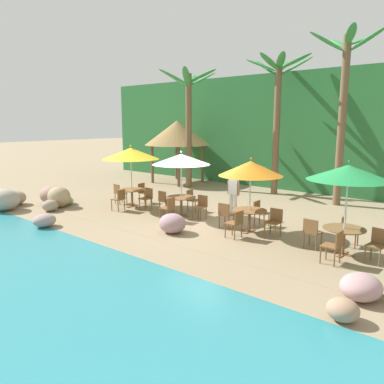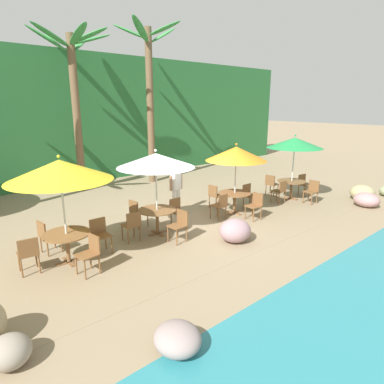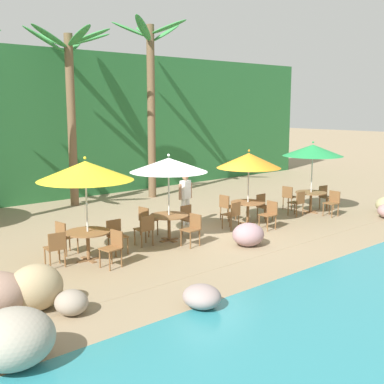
% 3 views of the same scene
% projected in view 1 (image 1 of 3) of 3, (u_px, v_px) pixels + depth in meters
% --- Properties ---
extents(ground_plane, '(120.00, 120.00, 0.00)m').
position_uv_depth(ground_plane, '(205.00, 222.00, 13.63)').
color(ground_plane, '#937F60').
extents(terrace_deck, '(18.00, 5.20, 0.01)m').
position_uv_depth(terrace_deck, '(205.00, 222.00, 13.63)').
color(terrace_deck, '#937F60').
rests_on(terrace_deck, ground).
extents(foliage_backdrop, '(28.00, 2.40, 6.00)m').
position_uv_depth(foliage_backdrop, '(313.00, 132.00, 19.81)').
color(foliage_backdrop, '#286633').
rests_on(foliage_backdrop, ground).
extents(rock_seawall, '(17.21, 3.12, 0.88)m').
position_uv_depth(rock_seawall, '(86.00, 211.00, 13.69)').
color(rock_seawall, '#96A070').
rests_on(rock_seawall, ground).
extents(umbrella_yellow, '(2.33, 2.33, 2.58)m').
position_uv_depth(umbrella_yellow, '(131.00, 154.00, 15.66)').
color(umbrella_yellow, silver).
rests_on(umbrella_yellow, ground).
extents(dining_table_yellow, '(1.10, 1.10, 0.74)m').
position_uv_depth(dining_table_yellow, '(132.00, 192.00, 15.96)').
color(dining_table_yellow, brown).
rests_on(dining_table_yellow, ground).
extents(chair_yellow_seaward, '(0.43, 0.44, 0.87)m').
position_uv_depth(chair_yellow_seaward, '(147.00, 197.00, 15.48)').
color(chair_yellow_seaward, brown).
rests_on(chair_yellow_seaward, ground).
extents(chair_yellow_inland, '(0.48, 0.47, 0.87)m').
position_uv_depth(chair_yellow_inland, '(143.00, 191.00, 16.73)').
color(chair_yellow_inland, brown).
rests_on(chair_yellow_inland, ground).
extents(chair_yellow_left, '(0.46, 0.47, 0.87)m').
position_uv_depth(chair_yellow_left, '(119.00, 192.00, 16.52)').
color(chair_yellow_left, brown).
rests_on(chair_yellow_left, ground).
extents(chair_yellow_right, '(0.48, 0.47, 0.87)m').
position_uv_depth(chair_yellow_right, '(119.00, 198.00, 15.22)').
color(chair_yellow_right, brown).
rests_on(chair_yellow_right, ground).
extents(umbrella_white, '(2.17, 2.17, 2.47)m').
position_uv_depth(umbrella_white, '(181.00, 159.00, 14.08)').
color(umbrella_white, silver).
rests_on(umbrella_white, ground).
extents(dining_table_white, '(1.10, 1.10, 0.74)m').
position_uv_depth(dining_table_white, '(181.00, 200.00, 14.36)').
color(dining_table_white, brown).
rests_on(dining_table_white, ground).
extents(chair_white_seaward, '(0.44, 0.45, 0.87)m').
position_uv_depth(chair_white_seaward, '(201.00, 205.00, 13.95)').
color(chair_white_seaward, brown).
rests_on(chair_white_seaward, ground).
extents(chair_white_inland, '(0.47, 0.46, 0.87)m').
position_uv_depth(chair_white_inland, '(192.00, 199.00, 15.12)').
color(chair_white_inland, brown).
rests_on(chair_white_inland, ground).
extents(chair_white_left, '(0.44, 0.45, 0.87)m').
position_uv_depth(chair_white_left, '(164.00, 200.00, 14.89)').
color(chair_white_left, brown).
rests_on(chair_white_left, ground).
extents(chair_white_right, '(0.46, 0.45, 0.87)m').
position_uv_depth(chair_white_right, '(169.00, 207.00, 13.66)').
color(chair_white_right, brown).
rests_on(chair_white_right, ground).
extents(umbrella_orange, '(2.04, 2.04, 2.42)m').
position_uv_depth(umbrella_orange, '(251.00, 168.00, 12.00)').
color(umbrella_orange, silver).
rests_on(umbrella_orange, ground).
extents(dining_table_orange, '(1.10, 1.10, 0.74)m').
position_uv_depth(dining_table_orange, '(249.00, 214.00, 12.26)').
color(dining_table_orange, brown).
rests_on(dining_table_orange, ground).
extents(chair_orange_seaward, '(0.42, 0.43, 0.87)m').
position_uv_depth(chair_orange_seaward, '(274.00, 220.00, 11.81)').
color(chair_orange_seaward, brown).
rests_on(chair_orange_seaward, ground).
extents(chair_orange_inland, '(0.44, 0.44, 0.87)m').
position_uv_depth(chair_orange_inland, '(260.00, 211.00, 12.99)').
color(chair_orange_inland, brown).
rests_on(chair_orange_inland, ground).
extents(chair_orange_left, '(0.45, 0.46, 0.87)m').
position_uv_depth(chair_orange_left, '(225.00, 213.00, 12.71)').
color(chair_orange_left, brown).
rests_on(chair_orange_left, ground).
extents(chair_orange_right, '(0.44, 0.44, 0.87)m').
position_uv_depth(chair_orange_right, '(236.00, 222.00, 11.61)').
color(chair_orange_right, brown).
rests_on(chair_orange_right, ground).
extents(umbrella_green, '(2.12, 2.12, 2.55)m').
position_uv_depth(umbrella_green, '(348.00, 173.00, 9.85)').
color(umbrella_green, silver).
rests_on(umbrella_green, ground).
extents(dining_table_green, '(1.10, 1.10, 0.74)m').
position_uv_depth(dining_table_green, '(344.00, 233.00, 10.14)').
color(dining_table_green, brown).
rests_on(dining_table_green, ground).
extents(chair_green_seaward, '(0.47, 0.48, 0.87)m').
position_uv_depth(chair_green_seaward, '(378.00, 243.00, 9.60)').
color(chair_green_seaward, brown).
rests_on(chair_green_seaward, ground).
extents(chair_green_inland, '(0.47, 0.47, 0.87)m').
position_uv_depth(chair_green_inland, '(347.00, 229.00, 10.90)').
color(chair_green_inland, brown).
rests_on(chair_green_inland, ground).
extents(chair_green_left, '(0.43, 0.43, 0.87)m').
position_uv_depth(chair_green_left, '(312.00, 231.00, 10.65)').
color(chair_green_left, brown).
rests_on(chair_green_left, ground).
extents(chair_green_right, '(0.44, 0.43, 0.87)m').
position_uv_depth(chair_green_right, '(335.00, 245.00, 9.48)').
color(chair_green_right, brown).
rests_on(chair_green_right, ground).
extents(palm_tree_nearest, '(3.33, 3.16, 6.20)m').
position_uv_depth(palm_tree_nearest, '(189.00, 109.00, 20.13)').
color(palm_tree_nearest, brown).
rests_on(palm_tree_nearest, ground).
extents(palm_tree_second, '(3.35, 3.34, 6.59)m').
position_uv_depth(palm_tree_second, '(278.00, 101.00, 18.14)').
color(palm_tree_second, brown).
rests_on(palm_tree_second, ground).
extents(palm_tree_third, '(2.91, 3.09, 7.15)m').
position_uv_depth(palm_tree_third, '(344.00, 96.00, 15.62)').
color(palm_tree_third, brown).
rests_on(palm_tree_third, ground).
extents(palapa_hut, '(3.77, 3.77, 3.60)m').
position_uv_depth(palapa_hut, '(177.00, 133.00, 21.97)').
color(palapa_hut, brown).
rests_on(palapa_hut, ground).
extents(waiter_in_white, '(0.52, 0.27, 1.70)m').
position_uv_depth(waiter_in_white, '(233.00, 191.00, 14.14)').
color(waiter_in_white, white).
rests_on(waiter_in_white, ground).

